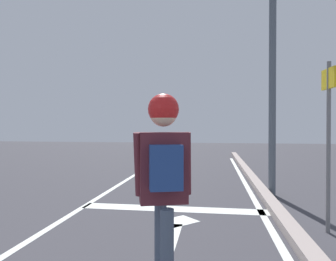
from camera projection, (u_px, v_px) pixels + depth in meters
lane_line_center at (74, 212)px, 5.57m from camera, size 0.12×20.00×0.01m
lane_line_curbside at (266, 221)px, 5.08m from camera, size 0.12×20.00×0.01m
stop_bar at (174, 209)px, 5.81m from camera, size 3.52×0.40×0.01m
lane_arrow_stem at (172, 240)px, 4.21m from camera, size 0.16×1.40×0.01m
lane_arrow_head at (179, 221)px, 5.05m from camera, size 0.71×0.71×0.01m
curb_strip at (282, 217)px, 5.04m from camera, size 0.24×24.00×0.14m
skater at (164, 169)px, 2.56m from camera, size 0.47×0.64×1.76m
traffic_signal_mast at (237, 24)px, 7.05m from camera, size 4.02×0.34×5.92m
street_sign_post at (329, 122)px, 4.50m from camera, size 0.07×0.44×2.52m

